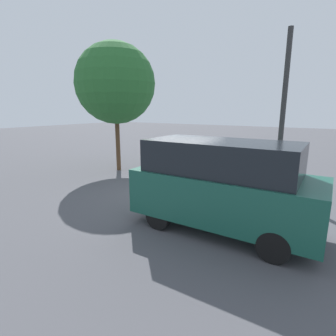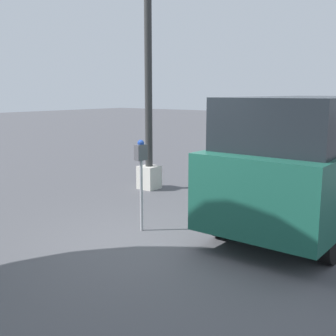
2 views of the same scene
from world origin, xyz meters
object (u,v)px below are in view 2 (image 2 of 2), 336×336
parking_meter_near (141,164)px  lamp_post (149,109)px  parking_meter_far (308,135)px  parked_van (308,159)px

parking_meter_near → lamp_post: bearing=45.0°
parking_meter_near → parking_meter_far: parking_meter_near is taller
parking_meter_near → parked_van: size_ratio=0.35×
parking_meter_near → lamp_post: size_ratio=0.28×
parking_meter_far → lamp_post: 5.07m
parking_meter_near → parked_van: bearing=-41.0°
parking_meter_far → parked_van: (-5.06, -1.85, 0.12)m
parking_meter_far → lamp_post: bearing=161.1°
parking_meter_near → parking_meter_far: bearing=4.8°
lamp_post → parked_van: 4.11m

